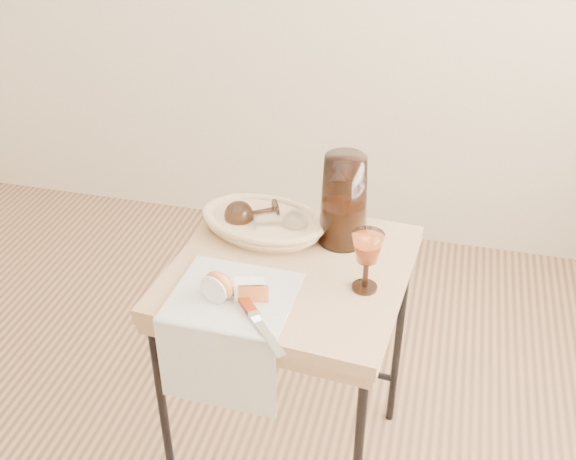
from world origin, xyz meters
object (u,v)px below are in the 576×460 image
(table_knife, at_px, (256,318))
(goblet_lying_b, at_px, (278,224))
(goblet_lying_a, at_px, (255,213))
(pitcher, at_px, (344,200))
(bread_basket, at_px, (263,224))
(apple_half, at_px, (219,285))
(tea_towel, at_px, (233,296))
(wine_goblet, at_px, (367,262))
(side_table, at_px, (290,371))

(table_knife, bearing_deg, goblet_lying_b, 146.78)
(goblet_lying_a, height_order, pitcher, pitcher)
(table_knife, bearing_deg, bread_basket, 153.31)
(goblet_lying_a, relative_size, apple_half, 1.69)
(tea_towel, distance_m, pitcher, 0.39)
(bread_basket, height_order, goblet_lying_b, goblet_lying_b)
(bread_basket, height_order, goblet_lying_a, goblet_lying_a)
(wine_goblet, relative_size, apple_half, 2.03)
(bread_basket, height_order, apple_half, apple_half)
(pitcher, distance_m, apple_half, 0.41)
(side_table, bearing_deg, pitcher, 53.73)
(goblet_lying_b, bearing_deg, bread_basket, 141.08)
(bread_basket, xyz_separation_m, apple_half, (-0.02, -0.31, 0.02))
(goblet_lying_a, xyz_separation_m, goblet_lying_b, (0.07, -0.03, -0.01))
(goblet_lying_a, bearing_deg, apple_half, 57.14)
(side_table, bearing_deg, goblet_lying_a, 133.20)
(side_table, relative_size, bread_basket, 2.41)
(apple_half, bearing_deg, bread_basket, 102.98)
(bread_basket, xyz_separation_m, goblet_lying_a, (-0.03, 0.01, 0.03))
(table_knife, bearing_deg, side_table, 135.17)
(pitcher, bearing_deg, tea_towel, -132.34)
(goblet_lying_b, bearing_deg, wine_goblet, -48.73)
(side_table, xyz_separation_m, pitcher, (0.11, 0.15, 0.50))
(side_table, xyz_separation_m, goblet_lying_b, (-0.06, 0.11, 0.42))
(bread_basket, relative_size, goblet_lying_a, 2.33)
(bread_basket, xyz_separation_m, goblet_lying_b, (0.05, -0.02, 0.02))
(goblet_lying_b, height_order, apple_half, goblet_lying_b)
(pitcher, xyz_separation_m, table_knife, (-0.13, -0.39, -0.11))
(goblet_lying_b, distance_m, table_knife, 0.35)
(goblet_lying_a, bearing_deg, tea_towel, 62.51)
(pitcher, relative_size, apple_half, 3.68)
(goblet_lying_b, relative_size, apple_half, 1.45)
(goblet_lying_b, bearing_deg, tea_towel, -115.23)
(tea_towel, xyz_separation_m, goblet_lying_a, (-0.03, 0.30, 0.05))
(bread_basket, height_order, pitcher, pitcher)
(tea_towel, xyz_separation_m, goblet_lying_b, (0.04, 0.27, 0.04))
(apple_half, xyz_separation_m, table_knife, (0.11, -0.06, -0.03))
(side_table, relative_size, apple_half, 9.47)
(goblet_lying_b, xyz_separation_m, wine_goblet, (0.26, -0.16, 0.03))
(tea_towel, bearing_deg, table_knife, -42.33)
(goblet_lying_a, distance_m, pitcher, 0.25)
(goblet_lying_a, bearing_deg, table_knife, 72.90)
(table_knife, bearing_deg, tea_towel, -173.95)
(goblet_lying_b, relative_size, table_knife, 0.47)
(tea_towel, distance_m, goblet_lying_a, 0.31)
(side_table, xyz_separation_m, apple_half, (-0.13, -0.18, 0.42))
(pitcher, relative_size, table_knife, 1.19)
(goblet_lying_b, xyz_separation_m, table_knife, (0.04, -0.35, -0.03))
(wine_goblet, xyz_separation_m, apple_half, (-0.33, -0.13, -0.04))
(side_table, distance_m, goblet_lying_b, 0.44)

